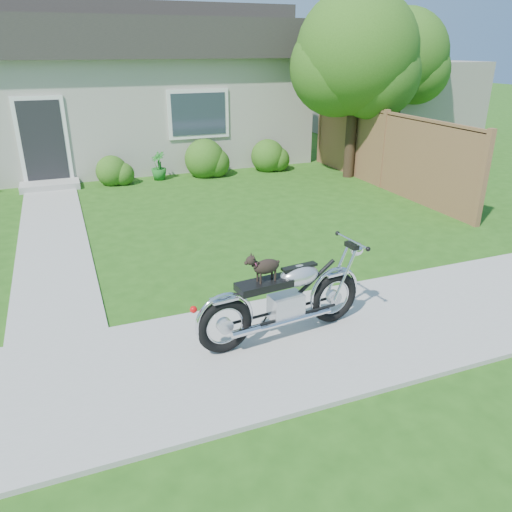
{
  "coord_description": "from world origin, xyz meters",
  "views": [
    {
      "loc": [
        -1.16,
        -4.6,
        3.27
      ],
      "look_at": [
        1.04,
        1.0,
        0.75
      ],
      "focal_mm": 35.0,
      "sensor_mm": 36.0,
      "label": 1
    }
  ],
  "objects": [
    {
      "name": "potted_plant_right",
      "position": [
        1.23,
        8.55,
        0.37
      ],
      "size": [
        0.55,
        0.55,
        0.74
      ],
      "primitive_type": "imported",
      "rotation": [
        0.0,
        0.0,
        5.15
      ],
      "color": "#1C691F",
      "rests_on": "ground"
    },
    {
      "name": "shrub_row",
      "position": [
        0.42,
        8.5,
        0.4
      ],
      "size": [
        10.21,
        1.09,
        1.09
      ],
      "color": "#2F5A18",
      "rests_on": "ground"
    },
    {
      "name": "sidewalk",
      "position": [
        0.0,
        0.0,
        0.02
      ],
      "size": [
        24.0,
        2.2,
        0.04
      ],
      "primitive_type": "cube",
      "color": "#9E9B93",
      "rests_on": "ground"
    },
    {
      "name": "tree_far",
      "position": [
        9.94,
        10.04,
        2.9
      ],
      "size": [
        2.96,
        2.95,
        4.52
      ],
      "color": "#3D2B1C",
      "rests_on": "ground"
    },
    {
      "name": "tree_near",
      "position": [
        6.22,
        6.91,
        3.01
      ],
      "size": [
        3.06,
        3.06,
        4.69
      ],
      "color": "#3D2B1C",
      "rests_on": "ground"
    },
    {
      "name": "walkway",
      "position": [
        -1.5,
        5.0,
        0.01
      ],
      "size": [
        1.2,
        8.0,
        0.03
      ],
      "primitive_type": "cube",
      "color": "#9E9B93",
      "rests_on": "ground"
    },
    {
      "name": "house",
      "position": [
        -0.0,
        11.99,
        2.16
      ],
      "size": [
        12.6,
        7.03,
        4.5
      ],
      "color": "#B0AB9F",
      "rests_on": "ground"
    },
    {
      "name": "fence",
      "position": [
        6.3,
        5.75,
        0.94
      ],
      "size": [
        0.12,
        6.62,
        1.9
      ],
      "color": "brown",
      "rests_on": "ground"
    },
    {
      "name": "motorcycle_with_dog",
      "position": [
        1.09,
        0.15,
        0.54
      ],
      "size": [
        2.22,
        0.62,
        1.12
      ],
      "rotation": [
        0.0,
        0.0,
        0.11
      ],
      "color": "black",
      "rests_on": "sidewalk"
    },
    {
      "name": "ground",
      "position": [
        0.0,
        0.0,
        0.0
      ],
      "size": [
        80.0,
        80.0,
        0.0
      ],
      "primitive_type": "plane",
      "color": "#235114",
      "rests_on": "ground"
    }
  ]
}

